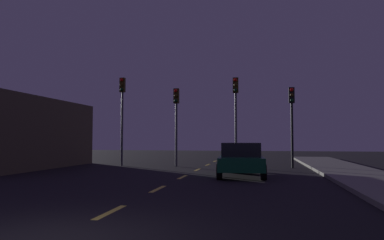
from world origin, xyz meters
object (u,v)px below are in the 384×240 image
object	(u,v)px
traffic_signal_center_left	(176,111)
traffic_signal_center_right	(236,105)
car_stopped_ahead	(241,159)
traffic_signal_far_left	(122,104)
traffic_signal_far_right	(292,111)

from	to	relation	value
traffic_signal_center_left	traffic_signal_center_right	bearing A→B (deg)	0.02
traffic_signal_center_left	car_stopped_ahead	xyz separation A→B (m)	(4.10, -4.79, -2.56)
traffic_signal_far_left	traffic_signal_center_left	size ratio (longest dim) A/B	1.16
traffic_signal_center_right	traffic_signal_far_left	bearing A→B (deg)	180.00
traffic_signal_far_left	traffic_signal_center_right	world-z (taller)	traffic_signal_far_left
traffic_signal_center_right	car_stopped_ahead	size ratio (longest dim) A/B	1.12
traffic_signal_center_right	car_stopped_ahead	xyz separation A→B (m)	(0.52, -4.79, -2.91)
car_stopped_ahead	traffic_signal_far_left	bearing A→B (deg)	147.64
traffic_signal_far_left	traffic_signal_far_right	distance (m)	10.22
traffic_signal_center_left	traffic_signal_far_right	size ratio (longest dim) A/B	1.02
traffic_signal_far_left	traffic_signal_center_left	bearing A→B (deg)	-0.03
traffic_signal_center_left	car_stopped_ahead	bearing A→B (deg)	-49.42
car_stopped_ahead	traffic_signal_center_right	bearing A→B (deg)	96.25
traffic_signal_far_right	car_stopped_ahead	xyz separation A→B (m)	(-2.65, -4.78, -2.48)
car_stopped_ahead	traffic_signal_far_right	bearing A→B (deg)	61.04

